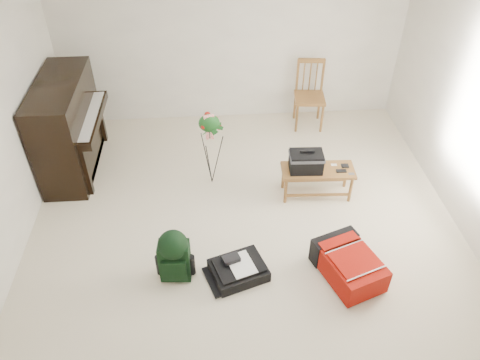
{
  "coord_description": "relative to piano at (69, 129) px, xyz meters",
  "views": [
    {
      "loc": [
        -0.36,
        -3.65,
        3.93
      ],
      "look_at": [
        -0.05,
        0.35,
        0.63
      ],
      "focal_mm": 35.0,
      "sensor_mm": 36.0,
      "label": 1
    }
  ],
  "objects": [
    {
      "name": "ceiling",
      "position": [
        2.19,
        -1.6,
        1.9
      ],
      "size": [
        5.0,
        5.5,
        0.01
      ],
      "primitive_type": "cube",
      "color": "white",
      "rests_on": "wall_back"
    },
    {
      "name": "green_backpack",
      "position": [
        1.4,
        -2.03,
        -0.26
      ],
      "size": [
        0.33,
        0.3,
        0.62
      ],
      "rotation": [
        0.0,
        0.0,
        -0.07
      ],
      "color": "black",
      "rests_on": "floor"
    },
    {
      "name": "red_suitcase",
      "position": [
        3.2,
        -2.11,
        -0.43
      ],
      "size": [
        0.71,
        0.88,
        0.31
      ],
      "rotation": [
        0.0,
        0.0,
        0.35
      ],
      "color": "#A80F07",
      "rests_on": "floor"
    },
    {
      "name": "wall_back",
      "position": [
        2.19,
        1.15,
        0.65
      ],
      "size": [
        5.0,
        0.04,
        2.5
      ],
      "primitive_type": "cube",
      "color": "beige",
      "rests_on": "floor"
    },
    {
      "name": "bench",
      "position": [
        3.01,
        -0.85,
        -0.11
      ],
      "size": [
        0.91,
        0.4,
        0.69
      ],
      "rotation": [
        0.0,
        0.0,
        -0.05
      ],
      "color": "#965F31",
      "rests_on": "floor"
    },
    {
      "name": "flower_stand",
      "position": [
        1.82,
        -0.49,
        -0.09
      ],
      "size": [
        0.39,
        0.39,
        1.05
      ],
      "rotation": [
        0.0,
        0.0,
        0.19
      ],
      "color": "black",
      "rests_on": "floor"
    },
    {
      "name": "piano",
      "position": [
        0.0,
        0.0,
        0.0
      ],
      "size": [
        0.71,
        1.5,
        1.25
      ],
      "color": "black",
      "rests_on": "floor"
    },
    {
      "name": "black_duffel",
      "position": [
        2.05,
        -2.06,
        -0.52
      ],
      "size": [
        0.66,
        0.59,
        0.23
      ],
      "rotation": [
        0.0,
        0.0,
        0.32
      ],
      "color": "black",
      "rests_on": "floor"
    },
    {
      "name": "dining_chair",
      "position": [
        3.32,
        0.81,
        -0.11
      ],
      "size": [
        0.47,
        0.47,
        1.01
      ],
      "rotation": [
        0.0,
        0.0,
        -0.09
      ],
      "color": "#965F31",
      "rests_on": "floor"
    },
    {
      "name": "floor",
      "position": [
        2.19,
        -1.6,
        -0.6
      ],
      "size": [
        5.0,
        5.5,
        0.01
      ],
      "primitive_type": "cube",
      "color": "beige",
      "rests_on": "ground"
    }
  ]
}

